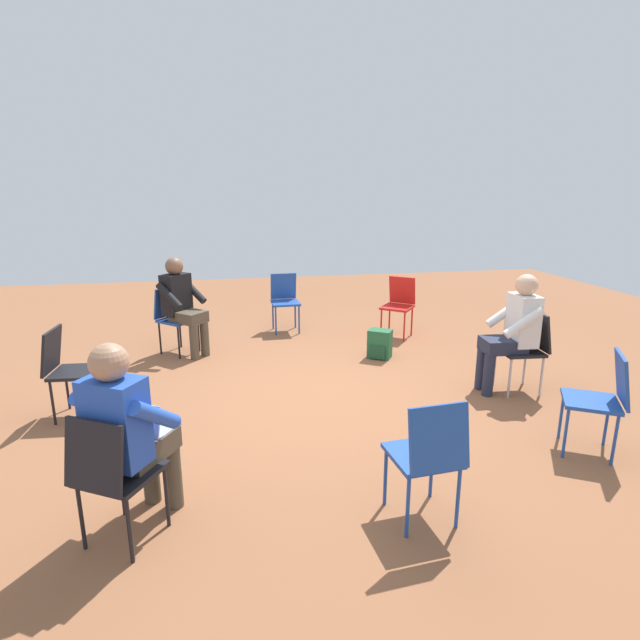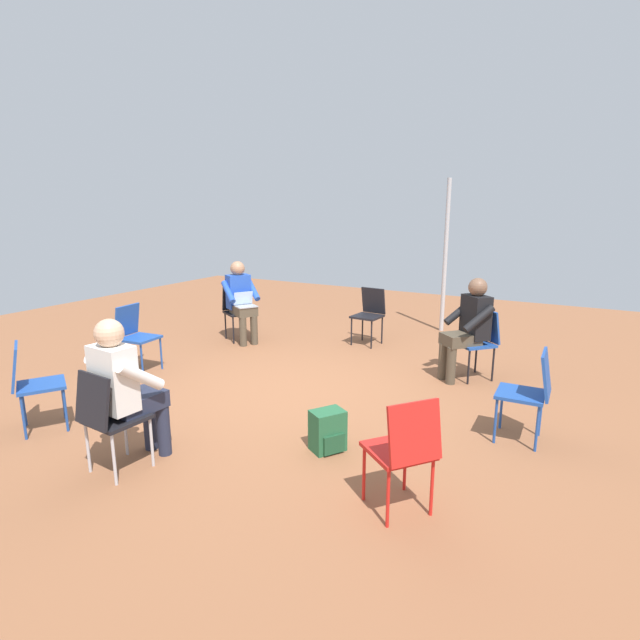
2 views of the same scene
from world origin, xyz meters
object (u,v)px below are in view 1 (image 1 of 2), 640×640
at_px(chair_southwest, 602,395).
at_px(chair_northwest, 112,471).
at_px(chair_east, 285,298).
at_px(person_with_laptop, 128,427).
at_px(chair_west, 428,453).
at_px(person_in_white, 513,327).
at_px(chair_north, 67,366).
at_px(chair_southeast, 399,302).
at_px(backpack_near_laptop_user, 380,345).
at_px(chair_south, 527,345).
at_px(person_in_black, 182,301).
at_px(chair_northeast, 174,315).

relative_size(chair_southwest, chair_northwest, 1.00).
relative_size(chair_east, person_with_laptop, 0.69).
distance_m(chair_west, person_in_white, 2.51).
distance_m(chair_north, chair_northwest, 2.07).
bearing_deg(person_in_white, person_with_laptop, 118.78).
distance_m(chair_southeast, person_in_white, 2.22).
bearing_deg(chair_southwest, backpack_near_laptop_user, 51.87).
height_order(chair_north, chair_southeast, same).
height_order(chair_north, person_in_white, person_in_white).
relative_size(chair_south, person_in_black, 0.69).
relative_size(chair_northeast, person_in_white, 0.69).
bearing_deg(backpack_near_laptop_user, chair_east, 34.34).
bearing_deg(chair_southeast, chair_northeast, 41.40).
bearing_deg(chair_northeast, person_in_white, 103.15).
xyz_separation_m(chair_west, person_in_black, (3.75, 1.71, 0.20)).
bearing_deg(chair_east, chair_southeast, 157.79).
distance_m(chair_southwest, chair_west, 1.77).
relative_size(chair_west, chair_northwest, 1.00).
height_order(chair_east, chair_northwest, same).
bearing_deg(chair_east, chair_southwest, 114.97).
height_order(chair_west, chair_northwest, same).
relative_size(chair_west, chair_south, 1.00).
bearing_deg(chair_east, chair_west, 92.65).
distance_m(chair_east, chair_south, 3.53).
bearing_deg(chair_north, chair_northeast, 161.00).
xyz_separation_m(chair_north, backpack_near_laptop_user, (1.06, -3.32, -0.34)).
height_order(chair_northeast, person_with_laptop, person_with_laptop).
bearing_deg(chair_northeast, person_with_laptop, 43.75).
bearing_deg(chair_southwest, chair_southeast, 38.03).
distance_m(chair_north, chair_northeast, 1.95).
bearing_deg(backpack_near_laptop_user, chair_west, 167.51).
relative_size(chair_southwest, person_in_black, 0.69).
xyz_separation_m(chair_southwest, chair_east, (4.05, 2.00, 0.00)).
height_order(chair_southeast, person_with_laptop, person_with_laptop).
distance_m(chair_southwest, chair_northeast, 4.82).
relative_size(chair_south, person_in_white, 0.69).
bearing_deg(backpack_near_laptop_user, person_in_black, 75.74).
distance_m(chair_southwest, chair_northwest, 3.57).
relative_size(chair_northeast, chair_southeast, 1.00).
relative_size(chair_southwest, chair_southeast, 1.00).
bearing_deg(chair_west, chair_north, 136.78).
bearing_deg(chair_west, backpack_near_laptop_user, 72.62).
bearing_deg(chair_north, chair_southwest, 75.44).
height_order(chair_north, chair_northeast, same).
distance_m(person_with_laptop, backpack_near_laptop_user, 3.80).
height_order(person_with_laptop, backpack_near_laptop_user, person_with_laptop).
relative_size(chair_southwest, chair_south, 1.00).
relative_size(chair_northwest, person_in_black, 0.69).
height_order(chair_east, chair_southeast, same).
bearing_deg(chair_east, person_in_white, 124.71).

